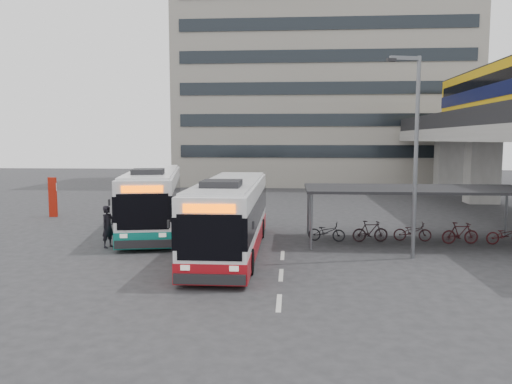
# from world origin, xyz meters

# --- Properties ---
(ground) EXTENTS (120.00, 120.00, 0.00)m
(ground) POSITION_xyz_m (0.00, 0.00, 0.00)
(ground) COLOR #28282B
(ground) RESTS_ON ground
(bike_shelter) EXTENTS (10.00, 4.00, 2.54)m
(bike_shelter) POSITION_xyz_m (8.50, 3.00, 1.52)
(bike_shelter) COLOR #595B60
(bike_shelter) RESTS_ON ground
(office_block) EXTENTS (30.00, 15.00, 25.00)m
(office_block) POSITION_xyz_m (6.00, 36.00, 12.50)
(office_block) COLOR gray
(office_block) RESTS_ON ground
(road_markings) EXTENTS (0.15, 7.60, 0.01)m
(road_markings) POSITION_xyz_m (2.50, -3.00, 0.01)
(road_markings) COLOR beige
(road_markings) RESTS_ON ground
(bus_main) EXTENTS (2.45, 11.03, 3.25)m
(bus_main) POSITION_xyz_m (0.31, 0.52, 1.51)
(bus_main) COLOR white
(bus_main) RESTS_ON ground
(bus_teal) EXTENTS (4.60, 11.63, 3.36)m
(bus_teal) POSITION_xyz_m (-4.38, 5.56, 1.56)
(bus_teal) COLOR white
(bus_teal) RESTS_ON ground
(pedestrian) EXTENTS (0.66, 0.79, 1.85)m
(pedestrian) POSITION_xyz_m (-5.17, 1.01, 0.93)
(pedestrian) COLOR black
(pedestrian) RESTS_ON ground
(lamp_post) EXTENTS (1.37, 0.48, 7.91)m
(lamp_post) POSITION_xyz_m (7.59, -0.16, 4.51)
(lamp_post) COLOR #595B60
(lamp_post) RESTS_ON ground
(sign_totem_north) EXTENTS (0.53, 0.16, 2.44)m
(sign_totem_north) POSITION_xyz_m (-11.73, 9.32, 1.26)
(sign_totem_north) COLOR #A2180A
(sign_totem_north) RESTS_ON ground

